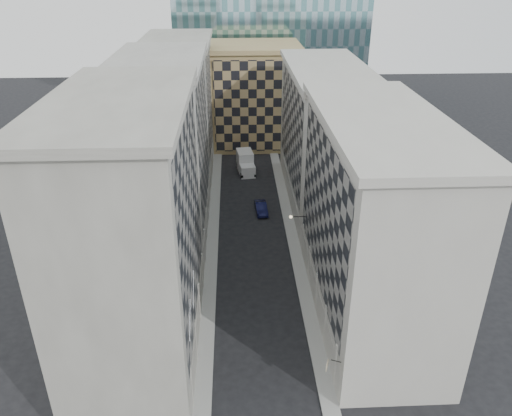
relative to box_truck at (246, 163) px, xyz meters
name	(u,v)px	position (x,y,z in m)	size (l,w,h in m)	color
sidewalk_west	(213,238)	(-4.97, -22.79, -1.40)	(1.50, 100.00, 0.15)	#969691
sidewalk_east	(292,237)	(5.53, -22.79, -1.40)	(1.50, 100.00, 0.15)	#969691
bldg_left_a	(135,234)	(-10.60, -41.79, 10.35)	(10.80, 22.80, 23.70)	gray
bldg_left_b	(165,150)	(-10.60, -19.79, 9.85)	(10.80, 22.80, 22.70)	gray
bldg_left_c	(181,107)	(-10.60, 2.21, 9.35)	(10.80, 22.80, 21.70)	gray
bldg_right_a	(371,221)	(11.16, -37.79, 8.84)	(10.80, 26.80, 20.70)	#B0ABA1
bldg_right_b	(324,136)	(11.17, -10.79, 8.37)	(10.80, 28.80, 19.70)	#B0ABA1
tan_block	(255,95)	(2.28, 15.11, 7.96)	(16.80, 14.80, 18.80)	tan
flagpoles_left	(192,304)	(-5.62, -46.79, 6.52)	(0.10, 6.33, 2.33)	gray
bracket_lamp	(292,217)	(4.66, -28.79, 4.72)	(1.98, 0.36, 0.36)	black
box_truck	(246,163)	(0.00, 0.00, 0.00)	(3.25, 6.45, 3.40)	silver
dark_car	(261,208)	(1.79, -15.52, -0.74)	(1.55, 4.46, 1.47)	#0E1034
shop_sign	(328,365)	(5.24, -49.79, 2.36)	(1.26, 0.69, 0.80)	black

